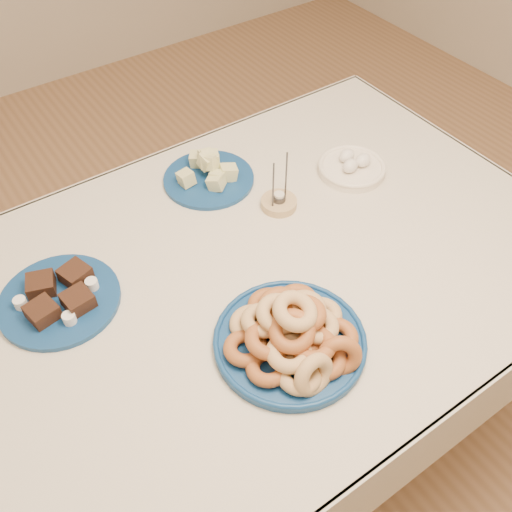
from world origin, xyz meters
name	(u,v)px	position (x,y,z in m)	size (l,w,h in m)	color
ground	(248,416)	(0.00, 0.00, 0.00)	(5.00, 5.00, 0.00)	#916744
dining_table	(245,298)	(0.00, 0.00, 0.64)	(1.71, 1.11, 0.75)	brown
donut_platter	(292,336)	(-0.04, -0.24, 0.79)	(0.37, 0.37, 0.15)	navy
melon_plate	(210,174)	(0.11, 0.35, 0.77)	(0.32, 0.32, 0.09)	navy
brownie_plate	(59,298)	(-0.41, 0.17, 0.77)	(0.30, 0.30, 0.05)	navy
candle_holder	(279,202)	(0.21, 0.14, 0.77)	(0.12, 0.12, 0.17)	tan
egg_bowl	(352,167)	(0.47, 0.14, 0.77)	(0.23, 0.23, 0.06)	white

